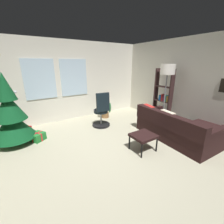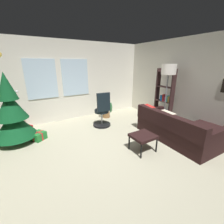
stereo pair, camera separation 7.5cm
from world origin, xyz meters
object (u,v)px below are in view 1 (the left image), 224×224
(footstool, at_px, (143,137))
(bookshelf, at_px, (163,99))
(potted_plant, at_px, (105,111))
(gift_box_green, at_px, (38,137))
(office_chair, at_px, (102,113))
(floor_lamp, at_px, (167,73))
(holiday_tree, at_px, (11,116))
(couch, at_px, (181,129))
(gift_box_red, at_px, (25,130))

(footstool, distance_m, bookshelf, 2.11)
(bookshelf, bearing_deg, potted_plant, 137.09)
(gift_box_green, bearing_deg, office_chair, -3.37)
(floor_lamp, xyz_separation_m, potted_plant, (-1.00, 1.75, -1.40))
(gift_box_green, relative_size, floor_lamp, 0.22)
(gift_box_green, xyz_separation_m, potted_plant, (2.35, 0.52, 0.15))
(footstool, distance_m, gift_box_green, 2.71)
(footstool, distance_m, potted_plant, 2.38)
(holiday_tree, relative_size, floor_lamp, 1.14)
(floor_lamp, bearing_deg, couch, -101.24)
(floor_lamp, relative_size, potted_plant, 3.17)
(holiday_tree, xyz_separation_m, gift_box_red, (0.23, 0.41, -0.61))
(holiday_tree, height_order, bookshelf, holiday_tree)
(couch, distance_m, floor_lamp, 1.56)
(holiday_tree, relative_size, gift_box_green, 5.11)
(couch, bearing_deg, floor_lamp, 78.76)
(footstool, bearing_deg, couch, -5.77)
(couch, height_order, floor_lamp, floor_lamp)
(footstool, distance_m, gift_box_red, 3.27)
(gift_box_green, xyz_separation_m, bookshelf, (3.79, -0.82, 0.67))
(bookshelf, bearing_deg, gift_box_green, 167.77)
(holiday_tree, distance_m, gift_box_red, 0.77)
(footstool, bearing_deg, gift_box_red, 133.18)
(bookshelf, relative_size, floor_lamp, 0.93)
(office_chair, relative_size, floor_lamp, 0.58)
(holiday_tree, bearing_deg, footstool, -38.78)
(couch, distance_m, office_chair, 2.29)
(gift_box_green, bearing_deg, potted_plant, 12.45)
(footstool, distance_m, office_chair, 1.73)
(gift_box_red, bearing_deg, footstool, -46.82)
(couch, distance_m, holiday_tree, 4.26)
(potted_plant, bearing_deg, bookshelf, -42.91)
(gift_box_red, bearing_deg, office_chair, -17.50)
(footstool, height_order, office_chair, office_chair)
(footstool, relative_size, holiday_tree, 0.24)
(footstool, distance_m, holiday_tree, 3.18)
(couch, bearing_deg, potted_plant, 109.09)
(couch, relative_size, potted_plant, 3.43)
(couch, height_order, potted_plant, couch)
(couch, height_order, office_chair, office_chair)
(gift_box_red, bearing_deg, couch, -35.94)
(gift_box_red, relative_size, gift_box_green, 0.93)
(footstool, relative_size, floor_lamp, 0.27)
(gift_box_green, distance_m, office_chair, 1.89)
(gift_box_red, xyz_separation_m, floor_lamp, (3.60, -1.79, 1.53))
(office_chair, bearing_deg, floor_lamp, -36.94)
(couch, bearing_deg, footstool, 174.23)
(footstool, xyz_separation_m, office_chair, (-0.13, 1.72, 0.09))
(office_chair, bearing_deg, couch, -53.76)
(floor_lamp, bearing_deg, gift_box_red, 153.61)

